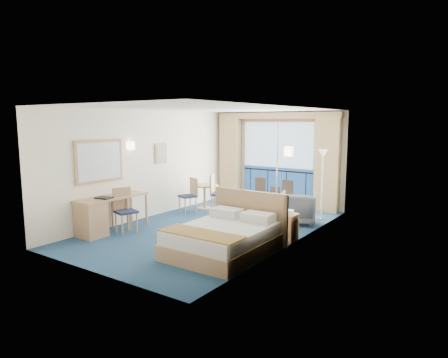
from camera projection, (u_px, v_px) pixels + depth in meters
floor at (212, 228)px, 9.12m from camera, size 6.50×6.50×0.00m
room_walls at (212, 151)px, 8.86m from camera, size 4.04×6.54×2.72m
balcony_door at (277, 166)px, 11.58m from camera, size 2.36×0.03×2.52m
curtain_left at (230, 159)px, 12.31m from camera, size 0.65×0.22×2.55m
curtain_right at (327, 165)px, 10.57m from camera, size 0.65×0.22×2.55m
pelmet at (276, 116)px, 11.27m from camera, size 3.80×0.25×0.18m
mirror at (99, 161)px, 8.78m from camera, size 0.05×1.25×0.95m
wall_print at (161, 153)px, 10.36m from camera, size 0.04×0.42×0.52m
sconce_left at (131, 146)px, 9.45m from camera, size 0.18×0.18×0.18m
sconce_right at (289, 151)px, 7.64m from camera, size 0.18×0.18×0.18m
bed at (224, 238)px, 7.35m from camera, size 1.66×1.98×1.05m
nightstand at (286, 227)px, 8.20m from camera, size 0.42×0.40×0.55m
phone at (288, 212)px, 8.17m from camera, size 0.20×0.16×0.08m
armchair at (298, 208)px, 9.54m from camera, size 1.04×1.05×0.75m
floor_lamp at (323, 167)px, 9.80m from camera, size 0.24×0.24×1.74m
desk at (96, 216)px, 8.49m from camera, size 0.57×1.67×0.78m
desk_chair at (124, 207)px, 8.75m from camera, size 0.54×0.53×0.98m
folder at (104, 198)px, 8.55m from camera, size 0.38×0.31×0.03m
desk_lamp at (129, 179)px, 9.31m from camera, size 0.11×0.11×0.42m
round_table at (205, 190)px, 11.09m from camera, size 0.76×0.76×0.68m
table_chair_a at (217, 191)px, 10.71m from camera, size 0.59×0.58×1.02m
table_chair_b at (190, 193)px, 10.66m from camera, size 0.52×0.53×0.93m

